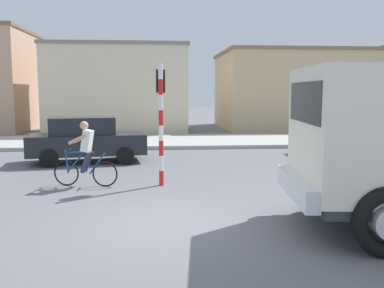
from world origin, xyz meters
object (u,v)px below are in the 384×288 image
object	(u,v)px
cyclist	(85,154)
traffic_light_pole	(161,107)
car_white_mid	(353,134)
car_red_near	(87,139)

from	to	relation	value
cyclist	traffic_light_pole	size ratio (longest dim) A/B	0.54
cyclist	car_white_mid	bearing A→B (deg)	26.29
car_red_near	car_white_mid	size ratio (longest dim) A/B	1.03
cyclist	traffic_light_pole	bearing A→B (deg)	0.46
cyclist	traffic_light_pole	distance (m)	2.32
traffic_light_pole	car_red_near	size ratio (longest dim) A/B	0.76
car_red_near	cyclist	bearing A→B (deg)	-81.24
car_red_near	car_white_mid	xyz separation A→B (m)	(10.14, 0.80, 0.00)
car_white_mid	traffic_light_pole	bearing A→B (deg)	-148.15
car_white_mid	cyclist	bearing A→B (deg)	-153.71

